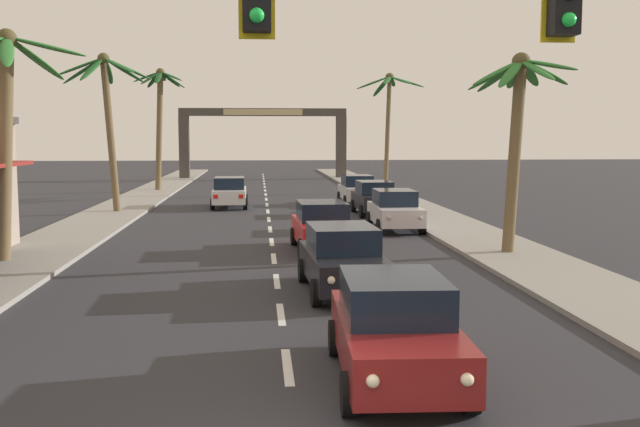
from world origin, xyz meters
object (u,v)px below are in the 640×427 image
Objects in this scene: sedan_fifth_in_queue at (322,226)px; town_gateway_arch at (263,133)px; sedan_parked_mid_kerb at (374,198)px; palm_right_second at (517,111)px; palm_left_farthest at (160,107)px; sedan_oncoming_far at (230,192)px; sedan_parked_far_kerb at (395,210)px; palm_right_farthest at (389,103)px; traffic_signal_mast at (565,48)px; palm_left_second at (6,107)px; sedan_lead_at_stop_bar at (395,328)px; palm_left_third at (107,99)px; sedan_parked_nearest_kerb at (357,189)px; sedan_third_in_queue at (343,259)px.

town_gateway_arch reaches higher than sedan_fifth_in_queue.
sedan_parked_mid_kerb is 13.54m from palm_right_second.
sedan_oncoming_far is at bearing -66.17° from palm_left_farthest.
sedan_parked_far_kerb is 20.29m from palm_right_farthest.
palm_right_second is at bearing -78.53° from sedan_parked_mid_kerb.
sedan_oncoming_far is (-5.21, 31.59, -4.10)m from traffic_signal_mast.
palm_right_second is (2.67, -6.82, 3.87)m from sedan_parked_far_kerb.
sedan_fifth_in_queue is 0.55× the size of palm_right_farthest.
town_gateway_arch is at bearing 79.68° from palm_left_second.
sedan_lead_at_stop_bar is 55.57m from town_gateway_arch.
town_gateway_arch is (-5.22, 36.86, 3.37)m from sedan_parked_far_kerb.
traffic_signal_mast reaches higher than sedan_oncoming_far.
sedan_parked_mid_kerb is (3.60, 11.16, 0.00)m from sedan_fifth_in_queue.
palm_left_third is at bearing 127.14° from sedan_fifth_in_queue.
traffic_signal_mast is 1.57× the size of palm_left_second.
town_gateway_arch is (-5.31, 30.96, 3.37)m from sedan_parked_mid_kerb.
palm_left_third reaches higher than town_gateway_arch.
sedan_parked_nearest_kerb is 18.94m from palm_right_second.
sedan_fifth_in_queue is (0.08, 6.66, 0.00)m from sedan_third_in_queue.
sedan_fifth_in_queue is at bearing -105.29° from palm_right_farthest.
sedan_parked_mid_kerb is at bearing -80.27° from town_gateway_arch.
sedan_third_in_queue is 1.01× the size of sedan_parked_mid_kerb.
sedan_third_in_queue is 0.56× the size of palm_left_third.
sedan_parked_far_kerb is 8.28m from palm_right_second.
sedan_parked_far_kerb is 37.38m from town_gateway_arch.
sedan_parked_mid_kerb is 14.25m from palm_left_third.
sedan_oncoming_far is 0.29× the size of town_gateway_arch.
palm_left_second is 1.08× the size of palm_right_second.
traffic_signal_mast reaches higher than sedan_parked_nearest_kerb.
palm_left_farthest is 0.57× the size of town_gateway_arch.
palm_left_second is 0.47× the size of town_gateway_arch.
palm_left_farthest reaches higher than sedan_parked_mid_kerb.
sedan_lead_at_stop_bar is at bearing -100.75° from sedan_parked_far_kerb.
sedan_lead_at_stop_bar is at bearing -69.69° from palm_left_third.
sedan_third_in_queue is at bearing -90.65° from sedan_fifth_in_queue.
traffic_signal_mast is at bearing -51.95° from palm_left_second.
sedan_fifth_in_queue is 15.93m from sedan_oncoming_far.
sedan_parked_far_kerb is (-0.09, -5.90, 0.00)m from sedan_parked_mid_kerb.
sedan_fifth_in_queue is at bearing -101.81° from sedan_parked_nearest_kerb.
sedan_parked_nearest_kerb is at bearing 90.01° from sedan_parked_far_kerb.
sedan_third_in_queue is 1.01× the size of sedan_parked_nearest_kerb.
palm_right_second reaches higher than sedan_oncoming_far.
sedan_parked_nearest_kerb is at bearing -78.37° from town_gateway_arch.
palm_right_farthest is (6.72, 24.57, 5.28)m from sedan_fifth_in_queue.
palm_left_farthest is (-10.47, 43.48, 0.97)m from traffic_signal_mast.
town_gateway_arch reaches higher than sedan_third_in_queue.
town_gateway_arch is (-5.21, 25.33, 3.37)m from sedan_parked_nearest_kerb.
palm_left_farthest is at bearing 103.54° from traffic_signal_mast.
sedan_fifth_in_queue is 11.72m from sedan_parked_mid_kerb.
sedan_parked_nearest_kerb is 0.55× the size of palm_right_farthest.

